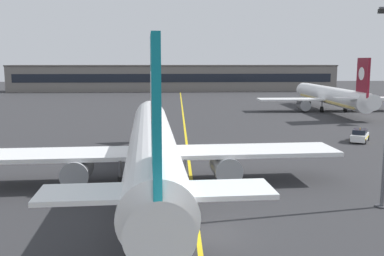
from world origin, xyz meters
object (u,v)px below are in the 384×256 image
(airliner_foreground, at_px, (152,146))
(safety_cone_by_nose_gear, at_px, (172,144))
(service_car_second, at_px, (360,136))
(airliner_background, at_px, (331,96))

(airliner_foreground, height_order, safety_cone_by_nose_gear, airliner_foreground)
(service_car_second, bearing_deg, airliner_foreground, -144.33)
(airliner_background, bearing_deg, airliner_foreground, -123.55)
(airliner_background, distance_m, service_car_second, 35.24)
(airliner_foreground, distance_m, safety_cone_by_nose_gear, 17.41)
(airliner_foreground, xyz_separation_m, safety_cone_by_nose_gear, (1.73, 17.04, -3.11))
(airliner_foreground, height_order, service_car_second, airliner_foreground)
(airliner_foreground, bearing_deg, safety_cone_by_nose_gear, 84.20)
(airliner_foreground, height_order, airliner_background, airliner_foreground)
(service_car_second, distance_m, safety_cone_by_nose_gear, 24.57)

